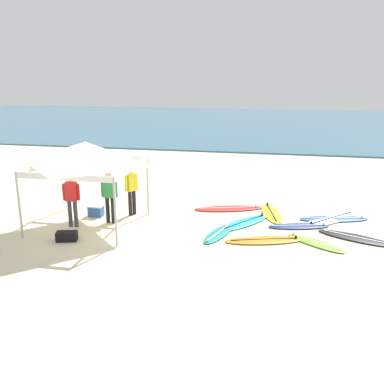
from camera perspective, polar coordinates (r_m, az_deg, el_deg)
The scene contains 18 objects.
ground_plane at distance 13.06m, azimuth -2.85°, elevation -5.76°, with size 80.00×80.00×0.00m, color beige.
sea at distance 44.62m, azimuth 7.80°, elevation 9.29°, with size 80.00×36.00×0.10m, color #386B84.
canopy_tent at distance 13.62m, azimuth -14.12°, elevation 5.12°, with size 3.11×3.11×2.75m.
surfboard_blue at distance 15.13m, azimuth 18.63°, elevation -3.43°, with size 2.42×1.14×0.19m.
surfboard_orange at distance 12.70m, azimuth 9.74°, elevation -6.42°, with size 2.43×1.28×0.19m.
surfboard_lime at distance 12.85m, azimuth 16.28°, elevation -6.58°, with size 1.79×1.57×0.19m.
surfboard_yellow at distance 15.16m, azimuth 10.67°, elevation -2.82°, with size 1.01×2.26×0.19m.
surfboard_black at distance 13.61m, azimuth 21.31°, elevation -5.80°, with size 2.34×1.50×0.19m.
surfboard_cyan at distance 14.07m, azimuth 7.03°, elevation -4.12°, with size 1.83×2.22×0.19m.
surfboard_teal at distance 13.04m, azimuth 3.56°, elevation -5.62°, with size 1.00×1.94×0.19m.
surfboard_red at distance 15.49m, azimuth 4.96°, elevation -2.22°, with size 2.59×1.41×0.19m.
surfboard_navy at distance 14.08m, azimuth 14.24°, elevation -4.48°, with size 2.06×1.03×0.19m.
surfboard_white at distance 15.10m, azimuth 18.31°, elevation -3.44°, with size 2.28×2.37×0.19m.
person_green at distance 14.03m, azimuth -11.08°, elevation -0.27°, with size 0.55×0.26×1.71m.
person_red at distance 13.94m, azimuth -15.95°, elevation -0.69°, with size 0.54×0.29×1.71m.
person_yellow at distance 14.73m, azimuth -8.17°, elevation 0.61°, with size 0.37×0.49×1.71m.
gear_bag_near_tent at distance 13.06m, azimuth -16.55°, elevation -5.75°, with size 0.60×0.32×0.28m, color black.
cooler_box at distance 15.03m, azimuth -12.84°, elevation -2.46°, with size 0.50×0.36×0.39m.
Camera 1 is at (3.11, -11.77, 4.72)m, focal length 39.50 mm.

